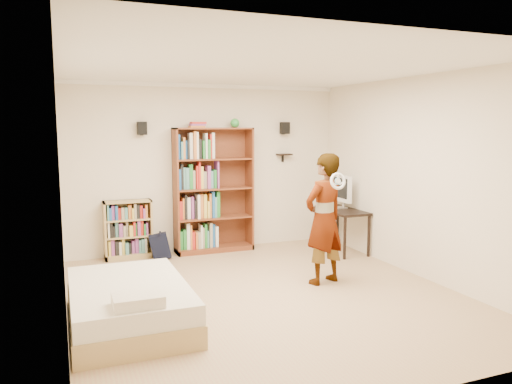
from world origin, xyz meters
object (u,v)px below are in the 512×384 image
(low_bookshelf, at_px, (128,230))
(computer_desk, at_px, (341,230))
(person, at_px, (324,219))
(tall_bookshelf, at_px, (214,190))
(daybed, at_px, (129,299))

(low_bookshelf, bearing_deg, computer_desk, -14.01)
(person, bearing_deg, low_bookshelf, -61.94)
(tall_bookshelf, bearing_deg, daybed, -123.18)
(low_bookshelf, relative_size, computer_desk, 0.89)
(person, bearing_deg, computer_desk, -145.70)
(low_bookshelf, height_order, computer_desk, low_bookshelf)
(low_bookshelf, height_order, person, person)
(computer_desk, height_order, daybed, computer_desk)
(tall_bookshelf, distance_m, daybed, 3.19)
(tall_bookshelf, height_order, person, tall_bookshelf)
(daybed, bearing_deg, tall_bookshelf, 56.82)
(computer_desk, distance_m, person, 1.81)
(computer_desk, xyz_separation_m, person, (-1.09, -1.36, 0.50))
(tall_bookshelf, xyz_separation_m, daybed, (-1.70, -2.60, -0.74))
(low_bookshelf, distance_m, daybed, 2.68)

